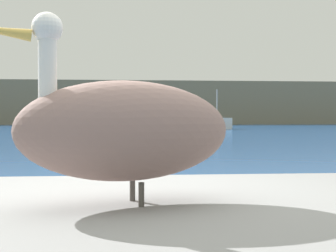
{
  "coord_description": "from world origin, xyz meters",
  "views": [
    {
      "loc": [
        -0.06,
        -3.0,
        1.17
      ],
      "look_at": [
        1.68,
        17.18,
        0.78
      ],
      "focal_mm": 48.14,
      "sensor_mm": 36.0,
      "label": 1
    }
  ],
  "objects_px": {
    "fishing_boat_green": "(62,118)",
    "mooring_buoy": "(97,141)",
    "fishing_boat_white": "(191,120)",
    "pelican": "(125,129)"
  },
  "relations": [
    {
      "from": "fishing_boat_green",
      "to": "mooring_buoy",
      "type": "height_order",
      "value": "fishing_boat_green"
    },
    {
      "from": "fishing_boat_white",
      "to": "mooring_buoy",
      "type": "relative_size",
      "value": 11.26
    },
    {
      "from": "fishing_boat_white",
      "to": "mooring_buoy",
      "type": "height_order",
      "value": "fishing_boat_white"
    },
    {
      "from": "fishing_boat_white",
      "to": "mooring_buoy",
      "type": "distance_m",
      "value": 29.86
    },
    {
      "from": "pelican",
      "to": "mooring_buoy",
      "type": "xyz_separation_m",
      "value": [
        -1.08,
        13.35,
        -0.77
      ]
    },
    {
      "from": "fishing_boat_green",
      "to": "fishing_boat_white",
      "type": "distance_m",
      "value": 12.76
    },
    {
      "from": "fishing_boat_green",
      "to": "fishing_boat_white",
      "type": "relative_size",
      "value": 0.94
    },
    {
      "from": "fishing_boat_green",
      "to": "mooring_buoy",
      "type": "bearing_deg",
      "value": 86.92
    },
    {
      "from": "pelican",
      "to": "fishing_boat_green",
      "type": "xyz_separation_m",
      "value": [
        -6.53,
        42.11,
        0.01
      ]
    },
    {
      "from": "fishing_boat_green",
      "to": "fishing_boat_white",
      "type": "xyz_separation_m",
      "value": [
        12.76,
        0.18,
        -0.18
      ]
    }
  ]
}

